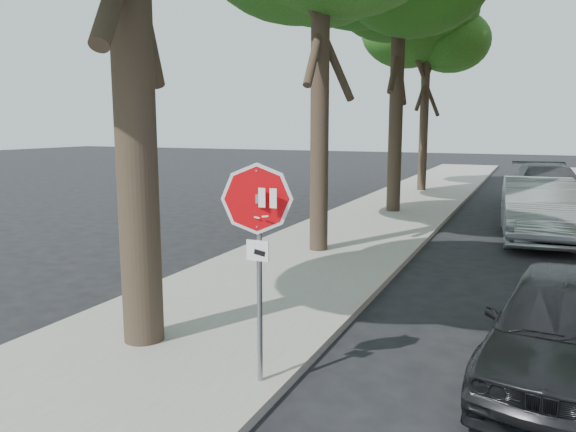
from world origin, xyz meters
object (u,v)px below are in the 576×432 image
at_px(car_a, 564,328).
at_px(car_c, 547,188).
at_px(car_b, 538,210).
at_px(tree_far, 427,34).
at_px(stop_sign, 258,231).

bearing_deg(car_a, car_c, 97.29).
bearing_deg(car_b, car_c, 82.52).
distance_m(tree_far, car_a, 21.19).
xyz_separation_m(car_b, car_c, (0.29, 5.83, 0.02)).
relative_size(tree_far, car_a, 2.24).
relative_size(stop_sign, car_c, 0.44).
xyz_separation_m(stop_sign, car_b, (3.01, 11.10, -1.10)).
xyz_separation_m(stop_sign, car_a, (3.30, 1.69, -1.24)).
distance_m(stop_sign, car_b, 11.56).
bearing_deg(tree_far, car_c, -38.27).
height_order(car_b, car_c, car_c).
bearing_deg(car_a, car_b, 99.08).
bearing_deg(stop_sign, car_b, 74.85).
height_order(stop_sign, tree_far, tree_far).
height_order(car_a, car_b, car_b).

